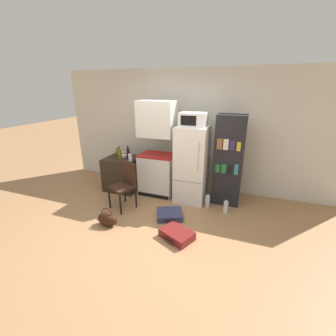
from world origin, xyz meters
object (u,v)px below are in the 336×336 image
(handbag, at_px, (107,219))
(water_bottle_middle, at_px, (226,207))
(bookshelf, at_px, (228,161))
(suitcase_small_flat, at_px, (170,214))
(water_bottle_front, at_px, (208,201))
(bowl, at_px, (123,156))
(bottle_olive_oil, at_px, (120,154))
(bottle_milk_white, at_px, (124,153))
(bottle_amber_beer, at_px, (117,152))
(kitchen_hutch, at_px, (157,153))
(bottle_clear_short, at_px, (130,157))
(suitcase_large_flat, at_px, (177,234))
(microwave, at_px, (193,119))
(refrigerator, at_px, (192,165))
(chair, at_px, (125,181))
(bottle_wine_dark, at_px, (128,153))
(side_table, at_px, (123,173))

(handbag, height_order, water_bottle_middle, handbag)
(bookshelf, xyz_separation_m, suitcase_small_flat, (-0.88, -0.95, -0.84))
(suitcase_small_flat, relative_size, water_bottle_front, 1.91)
(bowl, bearing_deg, bottle_olive_oil, -87.56)
(bottle_olive_oil, height_order, water_bottle_front, bottle_olive_oil)
(bottle_milk_white, relative_size, bottle_amber_beer, 0.82)
(kitchen_hutch, relative_size, bottle_milk_white, 14.18)
(bottle_clear_short, distance_m, suitcase_large_flat, 2.04)
(microwave, relative_size, bottle_amber_beer, 2.90)
(bottle_olive_oil, distance_m, handbag, 1.61)
(kitchen_hutch, height_order, suitcase_large_flat, kitchen_hutch)
(bookshelf, relative_size, bottle_amber_beer, 10.37)
(bottle_clear_short, height_order, water_bottle_front, bottle_clear_short)
(refrigerator, bearing_deg, water_bottle_middle, -22.26)
(bottle_milk_white, bearing_deg, microwave, -6.27)
(microwave, height_order, chair, microwave)
(chair, height_order, suitcase_small_flat, chair)
(bottle_wine_dark, height_order, bottle_amber_beer, bottle_wine_dark)
(bottle_amber_beer, bearing_deg, bottle_milk_white, 27.57)
(bookshelf, distance_m, handbag, 2.50)
(handbag, bearing_deg, water_bottle_middle, 31.17)
(bottle_milk_white, bearing_deg, chair, -58.43)
(refrigerator, distance_m, suitcase_large_flat, 1.54)
(refrigerator, height_order, suitcase_large_flat, refrigerator)
(bottle_olive_oil, bearing_deg, bottle_clear_short, -9.30)
(bottle_clear_short, relative_size, suitcase_small_flat, 0.33)
(handbag, bearing_deg, kitchen_hutch, 77.92)
(water_bottle_front, bearing_deg, bottle_clear_short, 178.21)
(bottle_olive_oil, distance_m, bottle_milk_white, 0.30)
(bottle_milk_white, bearing_deg, bookshelf, -1.30)
(refrigerator, bearing_deg, suitcase_small_flat, -102.18)
(kitchen_hutch, height_order, suitcase_small_flat, kitchen_hutch)
(bottle_wine_dark, relative_size, handbag, 0.82)
(bottle_wine_dark, xyz_separation_m, handbag, (0.35, -1.41, -0.75))
(bottle_milk_white, height_order, bottle_amber_beer, bottle_amber_beer)
(bottle_clear_short, bearing_deg, kitchen_hutch, 19.72)
(bottle_wine_dark, xyz_separation_m, bottle_amber_beer, (-0.37, 0.14, -0.05))
(chair, bearing_deg, handbag, -64.46)
(kitchen_hutch, height_order, microwave, kitchen_hutch)
(side_table, distance_m, bottle_clear_short, 0.56)
(water_bottle_front, distance_m, water_bottle_middle, 0.38)
(side_table, xyz_separation_m, bottle_clear_short, (0.29, -0.13, 0.46))
(bottle_clear_short, height_order, suitcase_large_flat, bottle_clear_short)
(suitcase_small_flat, bearing_deg, chair, 150.71)
(bottle_amber_beer, distance_m, water_bottle_middle, 2.70)
(bottle_milk_white, xyz_separation_m, bottle_amber_beer, (-0.13, -0.07, 0.01))
(bottle_olive_oil, height_order, bottle_amber_beer, bottle_olive_oil)
(bottle_olive_oil, distance_m, bottle_wine_dark, 0.18)
(microwave, xyz_separation_m, water_bottle_front, (0.40, -0.20, -1.55))
(bottle_clear_short, bearing_deg, bookshelf, 7.82)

